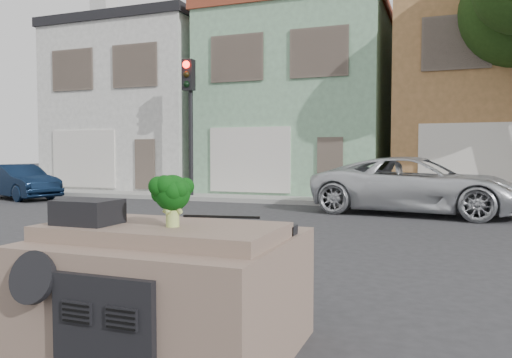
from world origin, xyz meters
The scene contains 12 objects.
ground_plane centered at (0.00, 0.00, 0.00)m, with size 120.00×120.00×0.00m, color #303033.
sidewalk centered at (0.00, 10.50, 0.07)m, with size 40.00×3.00×0.15m, color gray.
townhouse_white centered at (-11.00, 14.50, 3.77)m, with size 7.20×8.20×7.55m, color beige.
townhouse_mint centered at (-3.50, 14.50, 3.77)m, with size 7.20×8.20×7.55m, color #7EAC86.
townhouse_tan centered at (4.00, 14.50, 3.77)m, with size 7.20×8.20×7.55m, color #9B6D3F.
navy_sedan centered at (-12.50, 7.43, 0.00)m, with size 1.35×3.87×1.28m, color #0C1A32.
silver_pickup centered at (1.49, 7.88, 0.00)m, with size 2.65×5.74×1.59m, color silver.
traffic_signal centered at (-6.50, 9.50, 2.55)m, with size 0.40×0.40×5.10m, color black.
car_dashboard centered at (0.00, -3.00, 0.56)m, with size 2.00×1.80×1.12m, color #776052.
instrument_hump centered at (-0.58, -3.35, 1.22)m, with size 0.48×0.38×0.20m, color black.
wiper_arm centered at (0.28, -2.62, 1.13)m, with size 0.70×0.03×0.02m, color black.
broccoli centered at (0.14, -3.24, 1.33)m, with size 0.34×0.34×0.42m, color #083209.
Camera 1 is at (2.12, -6.66, 1.70)m, focal length 35.00 mm.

